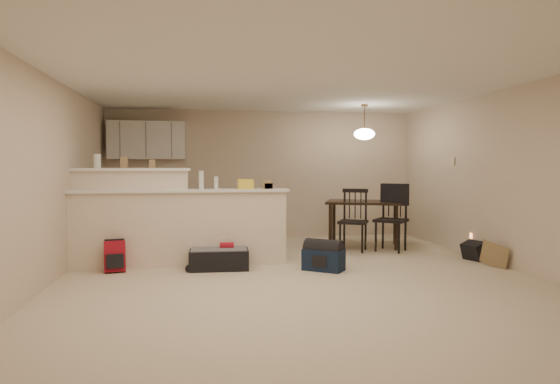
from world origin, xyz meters
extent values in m
plane|color=beige|center=(0.00, 0.00, 0.00)|extent=(7.00, 7.00, 0.00)
plane|color=white|center=(0.00, 0.00, 2.50)|extent=(7.00, 7.00, 0.00)
cube|color=beige|center=(0.00, 3.50, 1.25)|extent=(6.00, 0.02, 2.50)
cube|color=beige|center=(0.00, -3.50, 1.25)|extent=(6.00, 0.02, 2.50)
cube|color=beige|center=(-3.00, 0.00, 1.25)|extent=(0.02, 7.00, 2.50)
cube|color=beige|center=(3.00, 0.00, 1.25)|extent=(0.02, 7.00, 2.50)
cube|color=beige|center=(-1.50, 0.90, 0.53)|extent=(3.00, 0.28, 1.05)
cube|color=white|center=(-1.50, 0.90, 1.07)|extent=(3.08, 0.38, 0.04)
cube|color=beige|center=(-2.20, 1.12, 0.68)|extent=(1.60, 0.24, 1.35)
cube|color=white|center=(-2.20, 1.12, 1.37)|extent=(1.68, 0.34, 0.04)
cube|color=white|center=(-2.20, 3.32, 1.90)|extent=(1.40, 0.34, 0.70)
cube|color=white|center=(-2.00, 3.19, 0.45)|extent=(1.80, 0.60, 0.90)
cube|color=beige|center=(2.98, 1.55, 1.50)|extent=(0.02, 0.12, 0.12)
cylinder|color=silver|center=(-2.67, 1.12, 1.49)|extent=(0.10, 0.10, 0.20)
cube|color=olive|center=(-2.29, 1.12, 1.47)|extent=(0.10, 0.07, 0.16)
cube|color=olive|center=(-1.90, 1.12, 1.45)|extent=(0.08, 0.06, 0.12)
cylinder|color=silver|center=(-1.21, 0.90, 1.22)|extent=(0.07, 0.07, 0.26)
cylinder|color=silver|center=(-0.99, 0.90, 1.18)|extent=(0.06, 0.06, 0.18)
cube|color=olive|center=(-0.57, 0.90, 1.16)|extent=(0.22, 0.18, 0.14)
cube|color=olive|center=(-0.24, 0.90, 1.13)|extent=(0.12, 0.10, 0.08)
cube|color=olive|center=(-0.25, 0.90, 1.15)|extent=(0.13, 0.10, 0.12)
cube|color=black|center=(1.63, 2.16, 0.78)|extent=(1.50, 1.25, 0.04)
cylinder|color=black|center=(0.99, 2.03, 0.38)|extent=(0.06, 0.06, 0.76)
cylinder|color=black|center=(2.03, 1.65, 0.38)|extent=(0.06, 0.06, 0.76)
cylinder|color=black|center=(1.23, 2.68, 0.38)|extent=(0.06, 0.06, 0.76)
cylinder|color=black|center=(2.27, 2.29, 0.38)|extent=(0.06, 0.06, 0.76)
cylinder|color=brown|center=(1.63, 2.16, 2.25)|extent=(0.02, 0.02, 0.50)
cylinder|color=brown|center=(1.63, 2.16, 2.48)|extent=(0.12, 0.12, 0.03)
ellipsoid|color=white|center=(1.63, 2.16, 1.98)|extent=(0.36, 0.36, 0.20)
cube|color=black|center=(-0.97, 0.60, 0.14)|extent=(0.82, 0.55, 0.27)
cube|color=maroon|center=(-2.36, 0.61, 0.21)|extent=(0.30, 0.22, 0.41)
cube|color=#101D33|center=(0.43, 0.25, 0.15)|extent=(0.60, 0.55, 0.29)
cube|color=black|center=(2.85, 0.61, 0.14)|extent=(0.31, 0.36, 0.27)
cube|color=olive|center=(2.85, 0.09, 0.16)|extent=(0.16, 0.41, 0.33)
camera|label=1|loc=(-1.21, -6.29, 1.42)|focal=32.00mm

